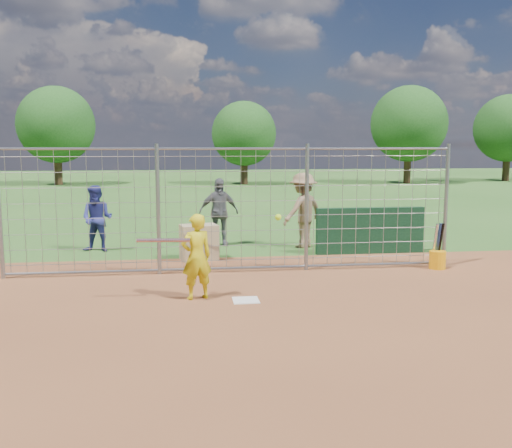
{
  "coord_description": "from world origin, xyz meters",
  "views": [
    {
      "loc": [
        -1.0,
        -9.36,
        2.58
      ],
      "look_at": [
        0.3,
        0.8,
        1.15
      ],
      "focal_mm": 40.0,
      "sensor_mm": 36.0,
      "label": 1
    }
  ],
  "objects": [
    {
      "name": "bystander_b",
      "position": [
        -0.11,
        5.16,
        0.87
      ],
      "size": [
        1.07,
        0.57,
        1.74
      ],
      "primitive_type": "imported",
      "rotation": [
        0.0,
        0.0,
        0.14
      ],
      "color": "#5C5C62",
      "rests_on": "ground"
    },
    {
      "name": "dugout_wall",
      "position": [
        3.4,
        3.6,
        0.55
      ],
      "size": [
        2.6,
        0.2,
        1.1
      ],
      "primitive_type": "cube",
      "color": "#11381E",
      "rests_on": "ground"
    },
    {
      "name": "bystander_c",
      "position": [
        1.99,
        4.62,
        0.94
      ],
      "size": [
        1.4,
        1.25,
        1.89
      ],
      "primitive_type": "imported",
      "rotation": [
        0.0,
        0.0,
        3.71
      ],
      "color": "#876649",
      "rests_on": "ground"
    },
    {
      "name": "equipment_in_play",
      "position": [
        -0.88,
        -0.18,
        1.13
      ],
      "size": [
        2.34,
        0.25,
        0.45
      ],
      "color": "silver",
      "rests_on": "ground"
    },
    {
      "name": "equipment_bin",
      "position": [
        -0.67,
        3.33,
        0.4
      ],
      "size": [
        0.9,
        0.71,
        0.8
      ],
      "primitive_type": "cube",
      "rotation": [
        0.0,
        0.0,
        0.21
      ],
      "color": "tan",
      "rests_on": "ground"
    },
    {
      "name": "bucket_with_bats",
      "position": [
        4.25,
        1.76,
        0.25
      ],
      "size": [
        0.34,
        0.37,
        0.97
      ],
      "color": "#F9A30D",
      "rests_on": "ground"
    },
    {
      "name": "backstop_fence",
      "position": [
        0.0,
        2.0,
        1.26
      ],
      "size": [
        9.08,
        0.08,
        2.6
      ],
      "color": "gray",
      "rests_on": "ground"
    },
    {
      "name": "batter",
      "position": [
        -0.8,
        0.03,
        0.72
      ],
      "size": [
        0.61,
        0.5,
        1.45
      ],
      "primitive_type": "imported",
      "rotation": [
        0.0,
        0.0,
        3.48
      ],
      "color": "gold",
      "rests_on": "ground"
    },
    {
      "name": "infield_dirt",
      "position": [
        0.0,
        -3.0,
        0.01
      ],
      "size": [
        18.0,
        18.0,
        0.0
      ],
      "primitive_type": "plane",
      "color": "brown",
      "rests_on": "ground"
    },
    {
      "name": "tree_line",
      "position": [
        3.13,
        28.13,
        3.71
      ],
      "size": [
        44.66,
        6.72,
        6.48
      ],
      "color": "#3F2B19",
      "rests_on": "ground"
    },
    {
      "name": "ground",
      "position": [
        0.0,
        0.0,
        0.0
      ],
      "size": [
        100.0,
        100.0,
        0.0
      ],
      "primitive_type": "plane",
      "color": "#2D591E",
      "rests_on": "ground"
    },
    {
      "name": "home_plate",
      "position": [
        0.0,
        -0.2,
        0.01
      ],
      "size": [
        0.43,
        0.43,
        0.02
      ],
      "primitive_type": "cube",
      "color": "silver",
      "rests_on": "ground"
    },
    {
      "name": "bystander_a",
      "position": [
        -3.08,
        4.67,
        0.8
      ],
      "size": [
        0.92,
        0.8,
        1.61
      ],
      "primitive_type": "imported",
      "rotation": [
        0.0,
        0.0,
        -0.27
      ],
      "color": "navy",
      "rests_on": "ground"
    }
  ]
}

